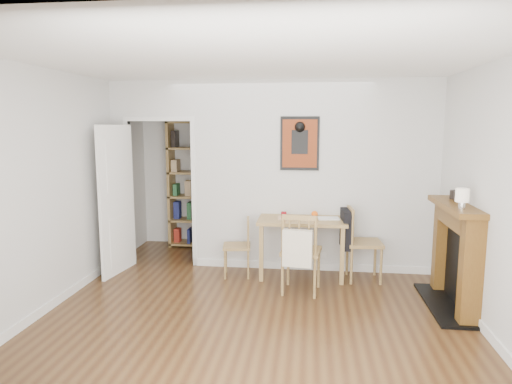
# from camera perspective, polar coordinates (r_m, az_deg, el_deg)

# --- Properties ---
(ground) EXTENTS (5.20, 5.20, 0.00)m
(ground) POSITION_cam_1_polar(r_m,az_deg,el_deg) (5.25, 0.31, -13.99)
(ground) COLOR #4D3319
(ground) RESTS_ON ground
(room_shell) EXTENTS (5.20, 5.20, 5.20)m
(room_shell) POSITION_cam_1_polar(r_m,az_deg,el_deg) (6.22, 2.66, 1.92)
(room_shell) COLOR #BDBDBA
(room_shell) RESTS_ON ground
(dining_table) EXTENTS (1.14, 0.73, 0.78)m
(dining_table) POSITION_cam_1_polar(r_m,az_deg,el_deg) (6.07, 5.79, -4.14)
(dining_table) COLOR #9D7F49
(dining_table) RESTS_ON ground
(chair_left) EXTENTS (0.44, 0.44, 0.78)m
(chair_left) POSITION_cam_1_polar(r_m,az_deg,el_deg) (6.10, -2.42, -6.87)
(chair_left) COLOR #A2864B
(chair_left) RESTS_ON ground
(chair_right) EXTENTS (0.57, 0.51, 0.96)m
(chair_right) POSITION_cam_1_polar(r_m,az_deg,el_deg) (6.07, 13.17, -6.17)
(chair_right) COLOR #A2864B
(chair_right) RESTS_ON ground
(chair_front) EXTENTS (0.55, 0.61, 0.98)m
(chair_front) POSITION_cam_1_polar(r_m,az_deg,el_deg) (5.51, 5.65, -7.44)
(chair_front) COLOR #A2864B
(chair_front) RESTS_ON ground
(bookshelf) EXTENTS (0.88, 0.35, 2.08)m
(bookshelf) POSITION_cam_1_polar(r_m,az_deg,el_deg) (7.52, -7.52, 0.92)
(bookshelf) COLOR #9D7F49
(bookshelf) RESTS_ON ground
(fireplace) EXTENTS (0.45, 1.25, 1.16)m
(fireplace) POSITION_cam_1_polar(r_m,az_deg,el_deg) (5.49, 23.79, -6.92)
(fireplace) COLOR brown
(fireplace) RESTS_ON ground
(red_glass) EXTENTS (0.07, 0.07, 0.09)m
(red_glass) POSITION_cam_1_polar(r_m,az_deg,el_deg) (5.99, 3.50, -2.91)
(red_glass) COLOR maroon
(red_glass) RESTS_ON dining_table
(orange_fruit) EXTENTS (0.09, 0.09, 0.09)m
(orange_fruit) POSITION_cam_1_polar(r_m,az_deg,el_deg) (6.11, 7.33, -2.76)
(orange_fruit) COLOR #FF5F0D
(orange_fruit) RESTS_ON dining_table
(placemat) EXTENTS (0.37, 0.29, 0.00)m
(placemat) POSITION_cam_1_polar(r_m,az_deg,el_deg) (6.04, 4.45, -3.25)
(placemat) COLOR beige
(placemat) RESTS_ON dining_table
(notebook) EXTENTS (0.29, 0.23, 0.01)m
(notebook) POSITION_cam_1_polar(r_m,az_deg,el_deg) (6.05, 9.04, -3.27)
(notebook) COLOR silver
(notebook) RESTS_ON dining_table
(mantel_lamp) EXTENTS (0.13, 0.13, 0.21)m
(mantel_lamp) POSITION_cam_1_polar(r_m,az_deg,el_deg) (5.00, 24.37, -0.51)
(mantel_lamp) COLOR silver
(mantel_lamp) RESTS_ON fireplace
(ceramic_jar_a) EXTENTS (0.09, 0.09, 0.11)m
(ceramic_jar_a) POSITION_cam_1_polar(r_m,az_deg,el_deg) (5.51, 23.92, -0.53)
(ceramic_jar_a) COLOR black
(ceramic_jar_a) RESTS_ON fireplace
(ceramic_jar_b) EXTENTS (0.08, 0.08, 0.10)m
(ceramic_jar_b) POSITION_cam_1_polar(r_m,az_deg,el_deg) (5.66, 23.46, -0.30)
(ceramic_jar_b) COLOR black
(ceramic_jar_b) RESTS_ON fireplace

